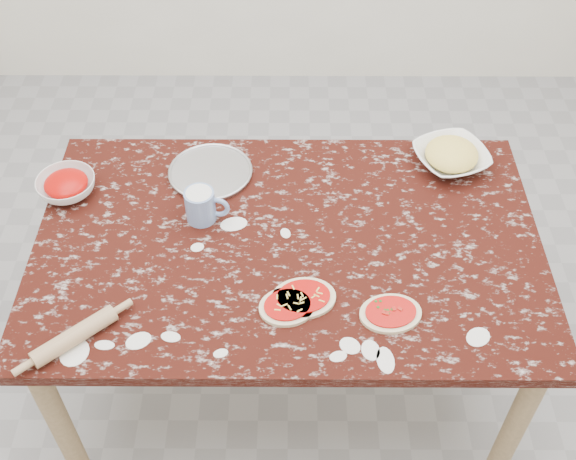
# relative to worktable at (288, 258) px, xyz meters

# --- Properties ---
(ground) EXTENTS (4.00, 4.00, 0.00)m
(ground) POSITION_rel_worktable_xyz_m (0.00, 0.00, -0.67)
(ground) COLOR gray
(worktable) EXTENTS (1.60, 1.00, 0.75)m
(worktable) POSITION_rel_worktable_xyz_m (0.00, 0.00, 0.00)
(worktable) COLOR black
(worktable) RESTS_ON ground
(pizza_tray) EXTENTS (0.37, 0.37, 0.01)m
(pizza_tray) POSITION_rel_worktable_xyz_m (-0.27, 0.31, 0.09)
(pizza_tray) COLOR #B2B2B7
(pizza_tray) RESTS_ON worktable
(sauce_bowl) EXTENTS (0.23, 0.23, 0.06)m
(sauce_bowl) POSITION_rel_worktable_xyz_m (-0.74, 0.22, 0.11)
(sauce_bowl) COLOR white
(sauce_bowl) RESTS_ON worktable
(cheese_bowl) EXTENTS (0.32, 0.32, 0.06)m
(cheese_bowl) POSITION_rel_worktable_xyz_m (0.57, 0.37, 0.11)
(cheese_bowl) COLOR white
(cheese_bowl) RESTS_ON worktable
(flour_mug) EXTENTS (0.14, 0.10, 0.11)m
(flour_mug) POSITION_rel_worktable_xyz_m (-0.28, 0.10, 0.14)
(flour_mug) COLOR #728EC3
(flour_mug) RESTS_ON worktable
(pizza_left) EXTENTS (0.21, 0.18, 0.02)m
(pizza_left) POSITION_rel_worktable_xyz_m (0.05, -0.23, 0.09)
(pizza_left) COLOR beige
(pizza_left) RESTS_ON worktable
(pizza_mid) EXTENTS (0.20, 0.18, 0.02)m
(pizza_mid) POSITION_rel_worktable_xyz_m (-0.00, -0.26, 0.09)
(pizza_mid) COLOR beige
(pizza_mid) RESTS_ON worktable
(pizza_right) EXTENTS (0.20, 0.16, 0.02)m
(pizza_right) POSITION_rel_worktable_xyz_m (0.30, -0.29, 0.09)
(pizza_right) COLOR beige
(pizza_right) RESTS_ON worktable
(rolling_pin) EXTENTS (0.22, 0.20, 0.05)m
(rolling_pin) POSITION_rel_worktable_xyz_m (-0.59, -0.38, 0.11)
(rolling_pin) COLOR tan
(rolling_pin) RESTS_ON worktable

